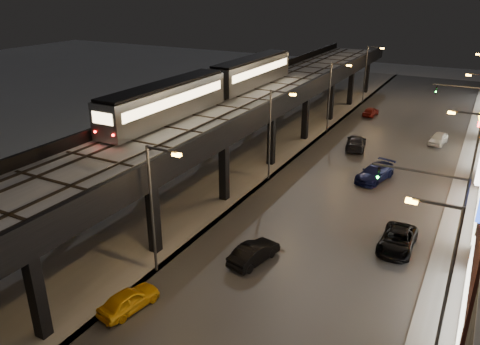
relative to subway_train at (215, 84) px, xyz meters
The scene contains 23 objects.
road_surface 18.01m from the subway_train, ahead, with size 17.00×120.00×0.06m, color #46474D.
sidewalk_right 27.27m from the subway_train, ahead, with size 4.00×120.00×0.14m, color #9FA1A8.
under_viaduct_pavement 8.64m from the subway_train, 21.24° to the left, with size 11.00×120.00×0.06m, color #9FA1A8.
elevated_viaduct 4.23m from the subway_train, 41.14° to the right, with size 9.00×100.00×6.30m.
viaduct_trackbed 3.73m from the subway_train, 39.55° to the right, with size 8.40×100.00×0.32m.
viaduct_parapet_streetside 7.28m from the subway_train, 16.50° to the right, with size 0.30×100.00×1.10m, color black.
viaduct_parapet_far 3.08m from the subway_train, 132.37° to the right, with size 0.30×100.00×1.10m, color black.
streetlight_left_1 22.72m from the subway_train, 69.00° to the right, with size 2.57×0.28×9.00m.
streetlight_right_1 32.98m from the subway_train, 39.81° to the right, with size 2.56×0.28×9.00m.
streetlight_left_2 9.13m from the subway_train, 20.56° to the right, with size 2.57×0.28×9.00m.
streetlight_right_2 25.59m from the subway_train, ahead, with size 2.56×0.28×9.00m.
streetlight_left_3 17.27m from the subway_train, 61.67° to the left, with size 2.57×0.28×9.00m.
streetlight_left_4 34.08m from the subway_train, 76.24° to the left, with size 2.57×0.28×9.00m.
traffic_light_rig_a 27.40m from the subway_train, 26.31° to the right, with size 6.10×0.34×7.00m.
traffic_light_rig_b 30.48m from the subway_train, 36.44° to the left, with size 6.10×0.34×7.00m.
subway_train is the anchor object (origin of this frame).
car_taxi 27.67m from the subway_train, 70.44° to the right, with size 1.58×3.92×1.34m, color #F0AF17.
car_near_white 22.76m from the subway_train, 52.20° to the right, with size 1.50×4.31×1.42m, color black.
car_mid_dark 18.06m from the subway_train, 38.16° to the left, with size 2.15×5.28×1.53m, color black.
car_far_white 28.75m from the subway_train, 66.82° to the left, with size 1.55×3.85×1.31m, color maroon.
car_onc_dark 25.18m from the subway_train, 25.88° to the right, with size 2.33×5.06×1.41m, color black.
car_onc_white 18.76m from the subway_train, ahead, with size 2.16×5.31×1.54m, color #0D1344.
car_onc_red 27.91m from the subway_train, 37.78° to the left, with size 1.61×4.01×1.37m, color white.
Camera 1 is at (17.03, -8.04, 18.21)m, focal length 35.00 mm.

